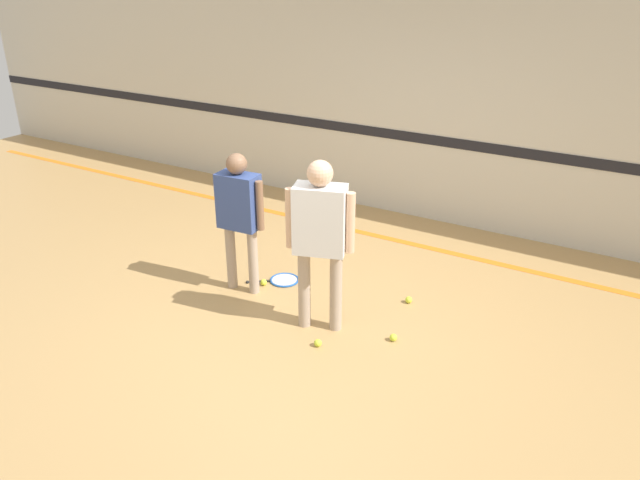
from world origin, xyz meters
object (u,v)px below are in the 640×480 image
object	(u,v)px
tennis_ball_stray_right	(393,338)
tennis_ball_by_spare_racket	(264,282)
tennis_ball_near_instructor	(318,343)
racket_spare_on_floor	(282,280)
person_instructor	(320,228)
person_student_left	(239,208)
tennis_ball_stray_left	(409,300)

from	to	relation	value
tennis_ball_stray_right	tennis_ball_by_spare_racket	bearing A→B (deg)	170.91
tennis_ball_near_instructor	tennis_ball_stray_right	distance (m)	0.66
racket_spare_on_floor	person_instructor	bearing A→B (deg)	106.62
racket_spare_on_floor	tennis_ball_stray_right	bearing A→B (deg)	125.55
tennis_ball_by_spare_racket	tennis_ball_stray_right	world-z (taller)	same
person_instructor	person_student_left	bearing A→B (deg)	149.76
tennis_ball_stray_left	tennis_ball_near_instructor	bearing A→B (deg)	-109.31
tennis_ball_by_spare_racket	tennis_ball_stray_left	bearing A→B (deg)	16.73
person_instructor	person_student_left	distance (m)	1.04
person_student_left	tennis_ball_by_spare_racket	distance (m)	0.86
tennis_ball_near_instructor	tennis_ball_stray_right	xyz separation A→B (m)	(0.52, 0.41, 0.00)
person_instructor	tennis_ball_stray_right	bearing A→B (deg)	-8.16
person_instructor	tennis_ball_by_spare_racket	world-z (taller)	person_instructor
tennis_ball_by_spare_racket	person_instructor	bearing A→B (deg)	-22.84
racket_spare_on_floor	tennis_ball_by_spare_racket	bearing A→B (deg)	19.05
racket_spare_on_floor	tennis_ball_near_instructor	distance (m)	1.24
tennis_ball_by_spare_racket	tennis_ball_stray_left	world-z (taller)	same
racket_spare_on_floor	tennis_ball_by_spare_racket	size ratio (longest dim) A/B	8.03
racket_spare_on_floor	tennis_ball_by_spare_racket	world-z (taller)	tennis_ball_by_spare_racket
person_student_left	tennis_ball_stray_left	xyz separation A→B (m)	(1.53, 0.59, -0.84)
person_student_left	tennis_ball_by_spare_racket	world-z (taller)	person_student_left
racket_spare_on_floor	tennis_ball_near_instructor	world-z (taller)	tennis_ball_near_instructor
racket_spare_on_floor	tennis_ball_by_spare_racket	xyz separation A→B (m)	(-0.11, -0.17, 0.02)
person_instructor	racket_spare_on_floor	size ratio (longest dim) A/B	2.94
person_student_left	tennis_ball_stray_right	bearing A→B (deg)	-7.21
person_student_left	tennis_ball_stray_left	distance (m)	1.84
person_student_left	tennis_ball_stray_left	world-z (taller)	person_student_left
person_instructor	tennis_ball_near_instructor	size ratio (longest dim) A/B	23.62
tennis_ball_near_instructor	tennis_ball_by_spare_racket	world-z (taller)	same
person_instructor	tennis_ball_near_instructor	xyz separation A→B (m)	(0.14, -0.28, -0.93)
tennis_ball_by_spare_racket	tennis_ball_stray_right	bearing A→B (deg)	-9.09
tennis_ball_near_instructor	tennis_ball_stray_left	world-z (taller)	same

